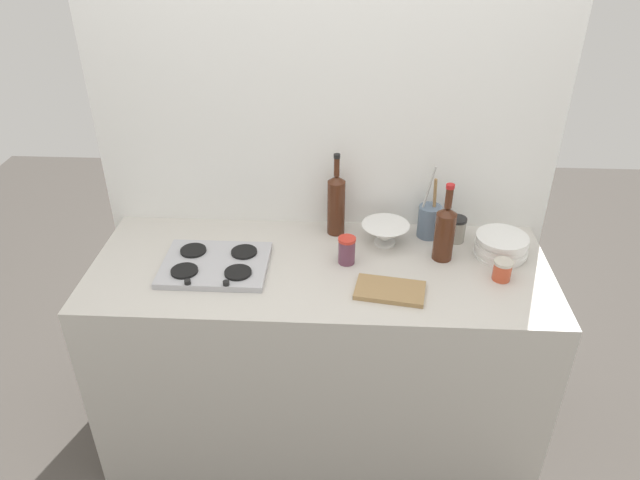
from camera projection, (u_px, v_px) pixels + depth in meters
name	position (u px, v px, depth m)	size (l,w,h in m)	color
ground_plane	(320.00, 425.00, 2.81)	(6.00, 6.00, 0.00)	#47423D
counter_block	(320.00, 353.00, 2.58)	(1.80, 0.70, 0.90)	beige
backsplash_panel	(325.00, 179.00, 2.56)	(1.90, 0.06, 2.19)	white
stovetop_hob	(215.00, 264.00, 2.32)	(0.41, 0.32, 0.04)	#B2B2B7
plate_stack	(501.00, 245.00, 2.39)	(0.21, 0.21, 0.09)	white
wine_bottle_leftmost	(445.00, 231.00, 2.33)	(0.08, 0.08, 0.33)	#472314
wine_bottle_mid_left	(336.00, 203.00, 2.49)	(0.07, 0.07, 0.36)	#472314
mixing_bowl	(385.00, 233.00, 2.46)	(0.20, 0.20, 0.09)	white
utensil_crock	(429.00, 220.00, 2.50)	(0.10, 0.10, 0.33)	slate
condiment_jar_front	(347.00, 250.00, 2.33)	(0.07, 0.07, 0.11)	#66384C
condiment_jar_rear	(456.00, 229.00, 2.48)	(0.08, 0.08, 0.11)	#9E998C
condiment_jar_spare	(502.00, 270.00, 2.24)	(0.07, 0.07, 0.08)	#C64C2D
cutting_board	(390.00, 290.00, 2.19)	(0.25, 0.15, 0.02)	#9E7A4C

